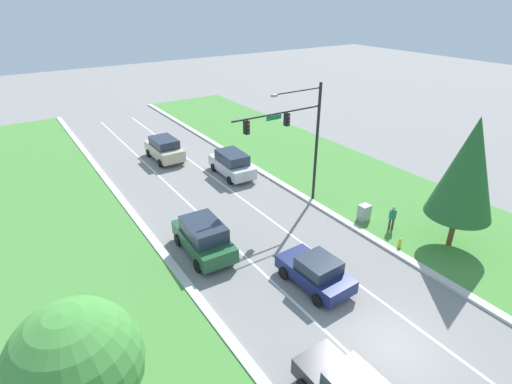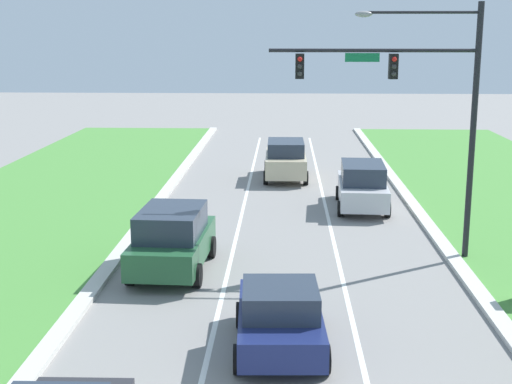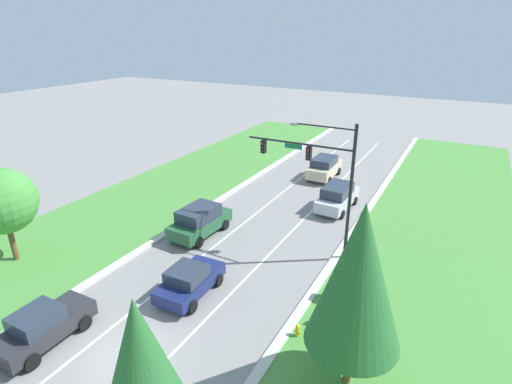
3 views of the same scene
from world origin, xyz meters
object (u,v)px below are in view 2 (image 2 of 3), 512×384
Objects in this scene: navy_sedan at (280,317)px; silver_suv at (362,185)px; forest_suv at (172,239)px; champagne_suv at (286,159)px; traffic_signal_mast at (418,94)px.

navy_sedan is 14.74m from silver_suv.
forest_suv is (-3.46, 5.70, 0.22)m from navy_sedan.
navy_sedan is at bearing -90.90° from champagne_suv.
champagne_suv is at bearing 120.40° from silver_suv.
traffic_signal_mast is at bearing -72.83° from champagne_suv.
navy_sedan is 0.85× the size of silver_suv.
forest_suv is 15.34m from champagne_suv.
silver_suv is (-0.91, 6.98, -4.52)m from traffic_signal_mast.
champagne_suv reaches higher than navy_sedan.
traffic_signal_mast reaches higher than forest_suv.
forest_suv is at bearing 118.85° from navy_sedan.
traffic_signal_mast is 1.75× the size of forest_suv.
forest_suv reaches higher than silver_suv.
traffic_signal_mast is at bearing -79.89° from silver_suv.
traffic_signal_mast is 9.76m from navy_sedan.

